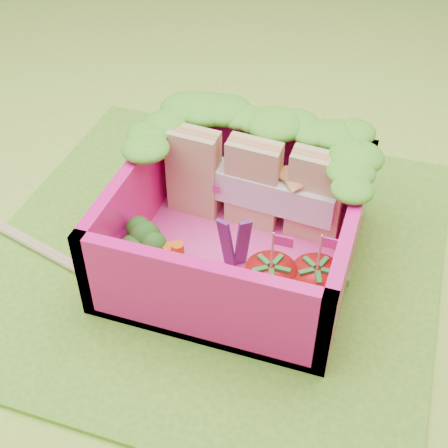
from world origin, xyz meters
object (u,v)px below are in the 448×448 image
object	(u,v)px
sandwich_stack	(254,184)
strawberry_left	(270,285)
bento_box	(237,224)
broccoli	(146,242)
strawberry_right	(315,287)
chopsticks	(39,247)

from	to	relation	value
sandwich_stack	strawberry_left	size ratio (longest dim) A/B	2.12
bento_box	strawberry_left	world-z (taller)	strawberry_left
broccoli	strawberry_right	distance (m)	0.94
sandwich_stack	strawberry_right	distance (m)	0.76
sandwich_stack	chopsticks	distance (m)	1.33
sandwich_stack	broccoli	xyz separation A→B (m)	(-0.44, -0.58, -0.08)
sandwich_stack	broccoli	bearing A→B (deg)	-127.64
broccoli	chopsticks	size ratio (longest dim) A/B	0.16
sandwich_stack	strawberry_left	world-z (taller)	sandwich_stack
chopsticks	strawberry_left	bearing A→B (deg)	-0.72
sandwich_stack	strawberry_right	bearing A→B (deg)	-48.54
broccoli	sandwich_stack	bearing A→B (deg)	52.36
strawberry_left	chopsticks	distance (m)	1.42
bento_box	sandwich_stack	distance (m)	0.31
broccoli	strawberry_right	xyz separation A→B (m)	(0.94, 0.02, -0.05)
broccoli	strawberry_right	size ratio (longest dim) A/B	0.66
broccoli	chopsticks	distance (m)	0.73
bento_box	chopsticks	bearing A→B (deg)	-165.47
broccoli	strawberry_left	distance (m)	0.72
strawberry_right	chopsticks	distance (m)	1.64
bento_box	broccoli	xyz separation A→B (m)	(-0.44, -0.27, -0.04)
sandwich_stack	chopsticks	bearing A→B (deg)	-152.13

